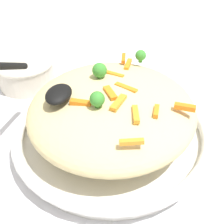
{
  "coord_description": "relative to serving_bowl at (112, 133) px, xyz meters",
  "views": [
    {
      "loc": [
        0.38,
        0.07,
        0.37
      ],
      "look_at": [
        0.0,
        0.0,
        0.07
      ],
      "focal_mm": 45.12,
      "sensor_mm": 36.0,
      "label": 1
    }
  ],
  "objects": [
    {
      "name": "pasta_mound",
      "position": [
        0.0,
        0.0,
        0.06
      ],
      "size": [
        0.3,
        0.29,
        0.08
      ],
      "primitive_type": "ellipsoid",
      "color": "#DBC689",
      "rests_on": "serving_bowl"
    },
    {
      "name": "carrot_piece_0",
      "position": [
        0.02,
        0.12,
        0.09
      ],
      "size": [
        0.01,
        0.03,
        0.01
      ],
      "primitive_type": "cube",
      "rotation": [
        0.0,
        0.0,
        4.62
      ],
      "color": "orange",
      "rests_on": "pasta_mound"
    },
    {
      "name": "ground_plane",
      "position": [
        0.0,
        0.0,
        -0.02
      ],
      "size": [
        2.4,
        2.4,
        0.0
      ],
      "primitive_type": "plane",
      "color": "silver"
    },
    {
      "name": "carrot_piece_5",
      "position": [
        -0.1,
        0.01,
        0.09
      ],
      "size": [
        0.04,
        0.01,
        0.01
      ],
      "primitive_type": "cube",
      "rotation": [
        0.0,
        0.0,
        3.11
      ],
      "color": "orange",
      "rests_on": "pasta_mound"
    },
    {
      "name": "carrot_piece_11",
      "position": [
        0.05,
        -0.04,
        0.1
      ],
      "size": [
        0.01,
        0.03,
        0.01
      ],
      "primitive_type": "cube",
      "rotation": [
        0.0,
        0.0,
        4.69
      ],
      "color": "orange",
      "rests_on": "pasta_mound"
    },
    {
      "name": "carrot_piece_3",
      "position": [
        0.04,
        0.02,
        0.1
      ],
      "size": [
        0.04,
        0.02,
        0.01
      ],
      "primitive_type": "cube",
      "rotation": [
        0.0,
        0.0,
        6.01
      ],
      "color": "orange",
      "rests_on": "pasta_mound"
    },
    {
      "name": "serving_spoon",
      "position": [
        0.04,
        -0.11,
        0.12
      ],
      "size": [
        0.17,
        0.12,
        0.1
      ],
      "color": "black",
      "rests_on": "pasta_mound"
    },
    {
      "name": "carrot_piece_7",
      "position": [
        0.01,
        -0.08,
        0.09
      ],
      "size": [
        0.02,
        0.02,
        0.01
      ],
      "primitive_type": "cube",
      "rotation": [
        0.0,
        0.0,
        0.89
      ],
      "color": "orange",
      "rests_on": "pasta_mound"
    },
    {
      "name": "carrot_piece_2",
      "position": [
        0.02,
        -0.0,
        0.1
      ],
      "size": [
        0.04,
        0.03,
        0.01
      ],
      "primitive_type": "cube",
      "rotation": [
        0.0,
        0.0,
        0.58
      ],
      "color": "orange",
      "rests_on": "pasta_mound"
    },
    {
      "name": "carrot_piece_8",
      "position": [
        0.06,
        0.05,
        0.09
      ],
      "size": [
        0.04,
        0.02,
        0.01
      ],
      "primitive_type": "cube",
      "rotation": [
        0.0,
        0.0,
        0.21
      ],
      "color": "orange",
      "rests_on": "pasta_mound"
    },
    {
      "name": "companion_bowl",
      "position": [
        -0.16,
        -0.24,
        0.01
      ],
      "size": [
        0.14,
        0.14,
        0.06
      ],
      "color": "beige",
      "rests_on": "ground_plane"
    },
    {
      "name": "carrot_piece_9",
      "position": [
        -0.01,
        0.02,
        0.1
      ],
      "size": [
        0.03,
        0.04,
        0.01
      ],
      "primitive_type": "cube",
      "rotation": [
        0.0,
        0.0,
        1.13
      ],
      "color": "orange",
      "rests_on": "pasta_mound"
    },
    {
      "name": "carrot_piece_1",
      "position": [
        -0.12,
        -0.0,
        0.09
      ],
      "size": [
        0.04,
        0.01,
        0.01
      ],
      "primitive_type": "cube",
      "rotation": [
        0.0,
        0.0,
        0.12
      ],
      "color": "orange",
      "rests_on": "pasta_mound"
    },
    {
      "name": "serving_bowl",
      "position": [
        0.0,
        0.0,
        0.0
      ],
      "size": [
        0.36,
        0.36,
        0.04
      ],
      "color": "white",
      "rests_on": "ground_plane"
    },
    {
      "name": "carrot_piece_4",
      "position": [
        -0.05,
        -0.01,
        0.09
      ],
      "size": [
        0.02,
        0.04,
        0.01
      ],
      "primitive_type": "cube",
      "rotation": [
        0.0,
        0.0,
        1.26
      ],
      "color": "orange",
      "rests_on": "pasta_mound"
    },
    {
      "name": "carrot_piece_10",
      "position": [
        0.11,
        0.05,
        0.09
      ],
      "size": [
        0.02,
        0.03,
        0.01
      ],
      "primitive_type": "cube",
      "rotation": [
        0.0,
        0.0,
        4.99
      ],
      "color": "orange",
      "rests_on": "pasta_mound"
    },
    {
      "name": "broccoli_floret_2",
      "position": [
        0.05,
        -0.01,
        0.11
      ],
      "size": [
        0.02,
        0.02,
        0.03
      ],
      "color": "#377928",
      "rests_on": "pasta_mound"
    },
    {
      "name": "carrot_piece_6",
      "position": [
        0.04,
        0.08,
        0.09
      ],
      "size": [
        0.03,
        0.01,
        0.01
      ],
      "primitive_type": "cube",
      "rotation": [
        0.0,
        0.0,
        6.26
      ],
      "color": "orange",
      "rests_on": "pasta_mound"
    },
    {
      "name": "broccoli_floret_1",
      "position": [
        -0.12,
        0.03,
        0.1
      ],
      "size": [
        0.02,
        0.02,
        0.03
      ],
      "color": "#377928",
      "rests_on": "pasta_mound"
    },
    {
      "name": "broccoli_floret_0",
      "position": [
        -0.04,
        -0.03,
        0.11
      ],
      "size": [
        0.03,
        0.03,
        0.03
      ],
      "color": "#377928",
      "rests_on": "pasta_mound"
    }
  ]
}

